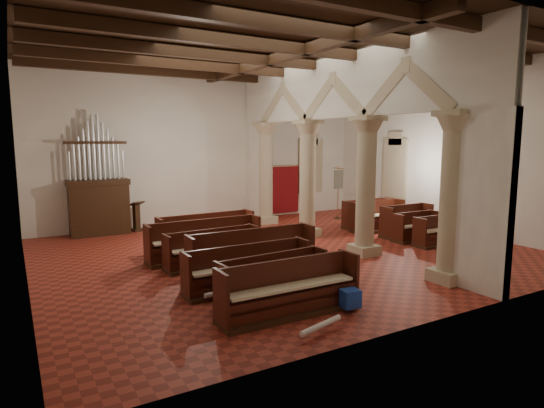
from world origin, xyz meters
The scene contains 32 objects.
floor centered at (0.00, 0.00, 0.00)m, with size 14.00×14.00×0.00m, color #9C3122.
ceiling centered at (0.00, 0.00, 6.00)m, with size 14.00×14.00×0.00m, color #322210.
wall_back centered at (0.00, 6.00, 3.00)m, with size 14.00×0.02×6.00m, color beige.
wall_front centered at (0.00, -6.00, 3.00)m, with size 14.00×0.02×6.00m, color beige.
wall_left centered at (-7.00, 0.00, 3.00)m, with size 0.02×12.00×6.00m, color beige.
wall_right centered at (7.00, 0.00, 3.00)m, with size 0.02×12.00×6.00m, color beige.
ceiling_beams centered at (0.00, 0.00, 5.82)m, with size 13.80×11.80×0.30m, color #321D0F, non-canonical shape.
arcade centered at (1.80, 0.00, 3.56)m, with size 0.90×11.90×6.00m.
window_right_a centered at (6.98, -1.50, 2.20)m, with size 0.03×1.00×2.20m, color #2C6450.
window_right_b centered at (6.98, 2.50, 2.20)m, with size 0.03×1.00×2.20m, color #2C6450.
window_back centered at (5.00, 5.98, 2.20)m, with size 1.00×0.03×2.20m, color #2C6450.
pipe_organ centered at (-4.50, 5.50, 1.37)m, with size 2.10×0.85×4.40m.
lectern centered at (-3.20, 5.49, 0.47)m, with size 0.55×0.59×1.14m.
dossal_curtain centered at (3.50, 5.92, 1.17)m, with size 1.80×0.07×2.17m.
processional_banner centered at (5.01, 3.85, 0.79)m, with size 0.52×0.67×2.29m.
hymnal_box_a centered at (-1.50, -4.85, 0.28)m, with size 0.36×0.29×0.36m, color navy.
hymnal_box_b centered at (-0.47, -3.39, 0.28)m, with size 0.36×0.30×0.36m, color navy.
hymnal_box_c centered at (-1.71, -1.04, 0.24)m, with size 0.28×0.22×0.28m, color navy.
tube_heater_a centered at (-2.62, -5.40, 0.16)m, with size 0.10×0.10×1.04m, color silver.
tube_heater_b centered at (-3.30, -2.92, 0.16)m, with size 0.10×0.10×1.05m, color white.
nave_pew_0 centered at (-2.61, -4.36, 0.36)m, with size 2.98×0.75×1.08m.
nave_pew_1 centered at (-2.47, -3.47, 0.32)m, with size 2.60×0.82×0.98m.
nave_pew_2 centered at (-2.61, -2.57, 0.33)m, with size 3.04×0.70×1.02m.
nave_pew_3 centered at (-1.98, -1.58, 0.38)m, with size 3.40×0.82×1.14m.
nave_pew_4 centered at (-2.58, -0.40, 0.33)m, with size 2.68×0.82×1.00m.
nave_pew_5 centered at (-2.47, 0.44, 0.37)m, with size 3.36×0.81×1.13m.
nave_pew_6 centered at (-1.97, 1.55, 0.36)m, with size 3.12×0.86×1.11m.
aisle_pew_0 centered at (4.74, -1.76, 0.32)m, with size 1.84×0.68×0.96m.
aisle_pew_1 centered at (4.60, -0.92, 0.33)m, with size 1.75×0.70×0.98m.
aisle_pew_2 centered at (4.84, -0.27, 0.38)m, with size 2.00×0.76×1.12m.
aisle_pew_3 centered at (4.66, 0.98, 0.38)m, with size 2.24×0.86×1.13m.
aisle_pew_4 centered at (4.69, 1.67, 0.37)m, with size 1.93×0.74×1.10m.
Camera 1 is at (-7.17, -11.56, 3.40)m, focal length 30.00 mm.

